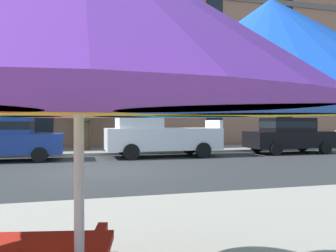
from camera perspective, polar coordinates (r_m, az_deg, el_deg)
name	(u,v)px	position (r m, az deg, el deg)	size (l,w,h in m)	color
ground_plane	(101,171)	(11.19, -11.28, -7.44)	(120.00, 120.00, 0.00)	#2D3033
sidewalk_far	(92,151)	(17.93, -12.74, -4.18)	(56.00, 3.60, 0.12)	gray
apartment_building	(87,36)	(26.83, -13.54, 14.53)	(41.33, 12.08, 16.00)	#A87056
sedan_blue	(4,138)	(15.03, -25.93, -1.77)	(4.40, 1.98, 1.78)	navy
pickup_white_midblock	(158,134)	(15.17, -1.75, -1.39)	(5.10, 2.12, 2.20)	silver
sedan_black	(289,134)	(17.99, 19.75, -1.35)	(4.40, 1.98, 1.78)	black
street_tree_middle	(82,86)	(18.14, -14.31, 6.50)	(3.23, 3.23, 4.90)	brown
patio_umbrella	(79,73)	(2.07, -14.85, 8.70)	(3.54, 3.54, 2.19)	silver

